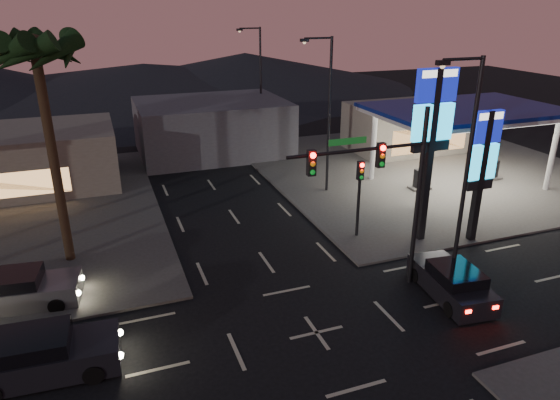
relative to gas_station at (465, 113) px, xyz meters
name	(u,v)px	position (x,y,z in m)	size (l,w,h in m)	color
ground	(317,333)	(-16.00, -12.00, -5.08)	(140.00, 140.00, 0.00)	black
corner_lot_ne	(422,168)	(0.00, 4.00, -5.02)	(24.00, 24.00, 0.12)	#47443F
gas_station	(465,113)	(0.00, 0.00, 0.00)	(12.20, 8.20, 5.47)	silver
convenience_store	(409,127)	(2.00, 9.00, -3.08)	(10.00, 6.00, 4.00)	#726B5B
pylon_sign_tall	(433,122)	(-7.50, -6.50, 1.31)	(2.20, 0.35, 9.00)	black
pylon_sign_short	(483,157)	(-5.00, -7.50, -0.42)	(1.60, 0.35, 7.00)	black
traffic_signal_mast	(385,178)	(-12.24, -10.01, 0.15)	(6.10, 0.39, 8.00)	black
pedestal_signal	(360,187)	(-10.50, -5.02, -2.16)	(0.32, 0.39, 4.30)	black
streetlight_near	(464,165)	(-9.21, -11.00, 0.64)	(2.14, 0.25, 10.00)	black
streetlight_mid	(327,107)	(-9.21, 2.00, 0.64)	(2.14, 0.25, 10.00)	black
streetlight_far	(258,78)	(-9.21, 16.00, 0.64)	(2.14, 0.25, 10.00)	black
palm_a	(37,64)	(-25.00, -2.50, 4.35)	(4.41, 4.41, 10.86)	black
building_far_mid	(212,127)	(-14.00, 14.00, -2.88)	(12.00, 9.00, 4.40)	#4C4C51
hill_right	(245,70)	(-1.00, 48.00, -2.58)	(50.00, 50.00, 5.00)	black
hill_center	(144,78)	(-16.00, 48.00, -3.08)	(60.00, 60.00, 4.00)	black
car_lane_a_front	(42,356)	(-25.63, -10.89, -4.33)	(5.07, 2.34, 1.62)	black
car_lane_b_front	(19,291)	(-26.83, -6.02, -4.37)	(4.89, 2.46, 1.54)	#5D5D60
suv_station	(452,282)	(-9.51, -11.62, -4.40)	(2.32, 4.60, 1.48)	black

